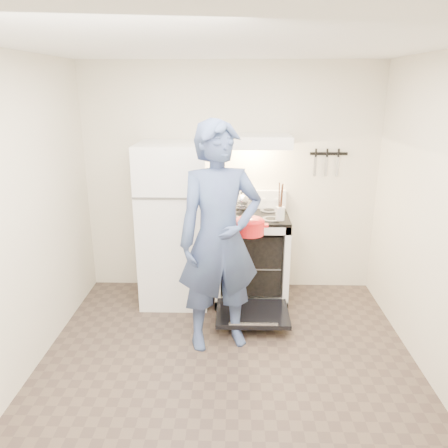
{
  "coord_description": "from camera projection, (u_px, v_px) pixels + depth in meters",
  "views": [
    {
      "loc": [
        0.05,
        -2.91,
        2.24
      ],
      "look_at": [
        -0.05,
        1.0,
        1.0
      ],
      "focal_mm": 35.0,
      "sensor_mm": 36.0,
      "label": 1
    }
  ],
  "objects": [
    {
      "name": "back_wall",
      "position": [
        230.0,
        180.0,
        4.79
      ],
      "size": [
        3.2,
        0.02,
        2.5
      ],
      "primitive_type": "cube",
      "color": "beige",
      "rests_on": "ground"
    },
    {
      "name": "stove_body",
      "position": [
        251.0,
        258.0,
        4.72
      ],
      "size": [
        0.76,
        0.65,
        0.92
      ],
      "primitive_type": "cube",
      "color": "white",
      "rests_on": "floor"
    },
    {
      "name": "backsplash",
      "position": [
        251.0,
        199.0,
        4.81
      ],
      "size": [
        0.76,
        0.07,
        0.2
      ],
      "primitive_type": "cube",
      "color": "white",
      "rests_on": "cooktop"
    },
    {
      "name": "pizza_stone",
      "position": [
        244.0,
        261.0,
        4.66
      ],
      "size": [
        0.34,
        0.34,
        0.02
      ],
      "primitive_type": "cylinder",
      "color": "brown",
      "rests_on": "oven_rack"
    },
    {
      "name": "floor",
      "position": [
        227.0,
        382.0,
        3.46
      ],
      "size": [
        3.6,
        3.6,
        0.0
      ],
      "primitive_type": "plane",
      "color": "#4A3C31",
      "rests_on": "ground"
    },
    {
      "name": "utensil_jar",
      "position": [
        280.0,
        213.0,
        4.28
      ],
      "size": [
        0.1,
        0.1,
        0.13
      ],
      "primitive_type": "cylinder",
      "rotation": [
        0.0,
        0.0,
        0.09
      ],
      "color": "silver",
      "rests_on": "cooktop"
    },
    {
      "name": "cooktop",
      "position": [
        252.0,
        216.0,
        4.57
      ],
      "size": [
        0.76,
        0.65,
        0.03
      ],
      "primitive_type": "cube",
      "color": "black",
      "rests_on": "stove_body"
    },
    {
      "name": "range_hood",
      "position": [
        253.0,
        141.0,
        4.41
      ],
      "size": [
        0.76,
        0.5,
        0.12
      ],
      "primitive_type": "cube",
      "color": "white",
      "rests_on": "back_wall"
    },
    {
      "name": "oven_rack",
      "position": [
        251.0,
        260.0,
        4.72
      ],
      "size": [
        0.6,
        0.52,
        0.01
      ],
      "primitive_type": "cube",
      "color": "slate",
      "rests_on": "stove_body"
    },
    {
      "name": "person",
      "position": [
        220.0,
        239.0,
        3.71
      ],
      "size": [
        0.84,
        0.67,
        2.0
      ],
      "primitive_type": "imported",
      "rotation": [
        0.0,
        0.0,
        0.3
      ],
      "color": "navy",
      "rests_on": "floor"
    },
    {
      "name": "dutch_oven",
      "position": [
        249.0,
        227.0,
        3.92
      ],
      "size": [
        0.34,
        0.27,
        0.22
      ],
      "primitive_type": null,
      "color": "red",
      "rests_on": "person"
    },
    {
      "name": "tea_kettle",
      "position": [
        241.0,
        199.0,
        4.7
      ],
      "size": [
        0.21,
        0.17,
        0.25
      ],
      "primitive_type": null,
      "color": "silver",
      "rests_on": "cooktop"
    },
    {
      "name": "oven_door",
      "position": [
        252.0,
        313.0,
        4.25
      ],
      "size": [
        0.7,
        0.54,
        0.04
      ],
      "primitive_type": "cube",
      "color": "black",
      "rests_on": "floor"
    },
    {
      "name": "knife_strip",
      "position": [
        329.0,
        154.0,
        4.66
      ],
      "size": [
        0.4,
        0.02,
        0.03
      ],
      "primitive_type": "cube",
      "color": "black",
      "rests_on": "back_wall"
    },
    {
      "name": "refrigerator",
      "position": [
        175.0,
        224.0,
        4.59
      ],
      "size": [
        0.7,
        0.7,
        1.7
      ],
      "primitive_type": "cube",
      "color": "white",
      "rests_on": "floor"
    }
  ]
}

